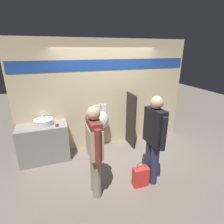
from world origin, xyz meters
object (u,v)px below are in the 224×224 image
object	(u,v)px
urinal_near_counter	(101,120)
person_with_lanyard	(154,137)
cell_phone	(57,125)
sink_basin	(44,122)
shopping_bag	(141,176)
toilet	(156,131)
person_in_vest	(95,146)

from	to	relation	value
urinal_near_counter	person_with_lanyard	distance (m)	1.62
cell_phone	person_with_lanyard	distance (m)	2.09
sink_basin	shopping_bag	size ratio (longest dim) A/B	0.78
toilet	cell_phone	bearing A→B (deg)	-179.31
sink_basin	cell_phone	distance (m)	0.32
urinal_near_counter	shopping_bag	world-z (taller)	urinal_near_counter
person_with_lanyard	shopping_bag	world-z (taller)	person_with_lanyard
shopping_bag	cell_phone	bearing A→B (deg)	135.23
cell_phone	urinal_near_counter	distance (m)	1.10
toilet	shopping_bag	bearing A→B (deg)	-131.03
cell_phone	urinal_near_counter	world-z (taller)	urinal_near_counter
cell_phone	person_with_lanyard	size ratio (longest dim) A/B	0.08
sink_basin	cell_phone	bearing A→B (deg)	-29.33
cell_phone	person_with_lanyard	world-z (taller)	person_with_lanyard
cell_phone	person_with_lanyard	xyz separation A→B (m)	(1.63, -1.30, 0.07)
cell_phone	urinal_near_counter	size ratio (longest dim) A/B	0.12
sink_basin	cell_phone	xyz separation A→B (m)	(0.27, -0.15, -0.06)
shopping_bag	person_with_lanyard	bearing A→B (deg)	14.39
urinal_near_counter	shopping_bag	bearing A→B (deg)	-79.14
urinal_near_counter	person_in_vest	world-z (taller)	person_in_vest
shopping_bag	sink_basin	bearing A→B (deg)	137.36
person_with_lanyard	shopping_bag	xyz separation A→B (m)	(-0.26, -0.07, -0.75)
sink_basin	toilet	size ratio (longest dim) A/B	0.45
urinal_near_counter	sink_basin	bearing A→B (deg)	-177.59
cell_phone	toilet	bearing A→B (deg)	0.69
sink_basin	cell_phone	size ratio (longest dim) A/B	2.87
sink_basin	toilet	world-z (taller)	sink_basin
sink_basin	urinal_near_counter	bearing A→B (deg)	2.41
cell_phone	shopping_bag	xyz separation A→B (m)	(1.38, -1.37, -0.68)
sink_basin	toilet	xyz separation A→B (m)	(2.87, -0.12, -0.64)
urinal_near_counter	person_in_vest	xyz separation A→B (m)	(-0.54, -1.48, 0.18)
urinal_near_counter	shopping_bag	xyz separation A→B (m)	(0.30, -1.58, -0.58)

